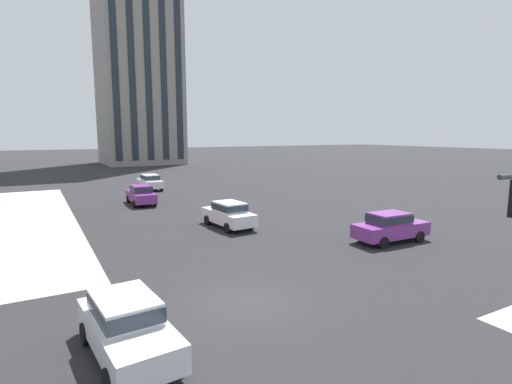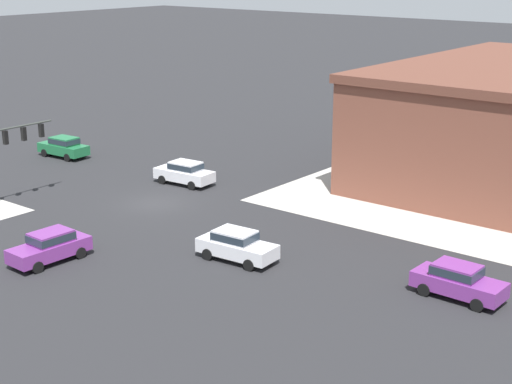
# 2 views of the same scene
# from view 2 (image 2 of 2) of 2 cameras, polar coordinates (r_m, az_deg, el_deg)

# --- Properties ---
(ground_plane) EXTENTS (320.00, 320.00, 0.00)m
(ground_plane) POSITION_cam_2_polar(r_m,az_deg,el_deg) (52.67, -7.31, -0.80)
(ground_plane) COLOR #262628
(car_main_northbound_near) EXTENTS (4.46, 2.01, 1.68)m
(car_main_northbound_near) POSITION_cam_2_polar(r_m,az_deg,el_deg) (43.47, -14.77, -3.79)
(car_main_northbound_near) COLOR #7A3389
(car_main_northbound_near) RESTS_ON ground
(car_main_northbound_far) EXTENTS (2.10, 4.50, 1.68)m
(car_main_northbound_far) POSITION_cam_2_polar(r_m,az_deg,el_deg) (66.02, -13.82, 3.26)
(car_main_northbound_far) COLOR #1E6B3D
(car_main_northbound_far) RESTS_ON ground
(car_main_southbound_near) EXTENTS (2.14, 4.52, 1.68)m
(car_main_southbound_near) POSITION_cam_2_polar(r_m,az_deg,el_deg) (42.23, -1.44, -3.83)
(car_main_southbound_near) COLOR silver
(car_main_southbound_near) RESTS_ON ground
(car_main_southbound_far) EXTENTS (4.47, 2.03, 1.68)m
(car_main_southbound_far) POSITION_cam_2_polar(r_m,az_deg,el_deg) (70.17, 10.10, 4.26)
(car_main_southbound_far) COLOR #23479E
(car_main_southbound_far) RESTS_ON ground
(car_cross_westbound) EXTENTS (2.16, 4.53, 1.68)m
(car_cross_westbound) POSITION_cam_2_polar(r_m,az_deg,el_deg) (56.56, -5.21, 1.46)
(car_cross_westbound) COLOR silver
(car_cross_westbound) RESTS_ON ground
(car_parked_curb) EXTENTS (1.96, 4.44, 1.68)m
(car_parked_curb) POSITION_cam_2_polar(r_m,az_deg,el_deg) (38.93, 14.49, -6.21)
(car_parked_curb) COLOR #7A3389
(car_parked_curb) RESTS_ON ground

